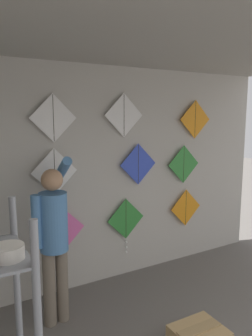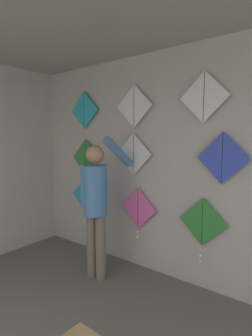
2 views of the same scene
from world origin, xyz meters
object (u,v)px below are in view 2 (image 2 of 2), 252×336
at_px(kite_5, 133,154).
at_px(kite_6, 222,158).
at_px(kite_10, 204,97).
at_px(shopkeeper, 96,199).
at_px(kite_1, 138,210).
at_px(kite_0, 85,198).
at_px(kite_4, 86,158).
at_px(kite_8, 84,110).
at_px(kite_9, 134,106).
at_px(kite_2, 202,225).

distance_m(kite_5, kite_6, 1.15).
distance_m(kite_5, kite_10, 1.13).
height_order(shopkeeper, kite_5, kite_5).
distance_m(shopkeeper, kite_6, 1.54).
bearing_deg(kite_1, kite_5, 179.49).
bearing_deg(kite_0, kite_4, 2.09).
bearing_deg(shopkeeper, kite_6, 16.14).
relative_size(kite_8, kite_9, 1.00).
bearing_deg(kite_9, kite_0, -179.94).
relative_size(kite_4, kite_6, 1.00).
relative_size(kite_5, kite_8, 1.00).
relative_size(kite_1, kite_9, 1.25).
relative_size(kite_8, kite_10, 1.00).
height_order(shopkeeper, kite_8, kite_8).
bearing_deg(kite_5, kite_6, 0.00).
relative_size(kite_4, kite_5, 1.00).
height_order(kite_4, kite_5, kite_5).
distance_m(kite_2, kite_6, 0.79).
bearing_deg(kite_2, kite_0, 180.00).
bearing_deg(kite_4, kite_5, 0.00).
bearing_deg(kite_9, kite_4, 180.00).
bearing_deg(kite_1, kite_8, 179.96).
height_order(kite_0, kite_5, kite_5).
height_order(kite_4, kite_10, kite_10).
height_order(shopkeeper, kite_1, shopkeeper).
xyz_separation_m(kite_2, kite_9, (-0.95, 0.00, 1.39)).
bearing_deg(kite_2, shopkeeper, -156.25).
distance_m(kite_2, kite_9, 1.68).
bearing_deg(shopkeeper, kite_5, 64.47).
distance_m(kite_4, kite_8, 0.71).
distance_m(kite_1, kite_4, 1.18).
height_order(shopkeeper, kite_6, kite_6).
xyz_separation_m(kite_0, kite_10, (1.86, 0.00, 1.36)).
bearing_deg(shopkeeper, kite_0, 140.72).
bearing_deg(kite_6, shopkeeper, -159.28).
distance_m(kite_0, kite_2, 1.89).
xyz_separation_m(kite_1, kite_6, (1.07, 0.00, 0.74)).
relative_size(kite_1, kite_6, 1.25).
distance_m(kite_4, kite_10, 1.97).
xyz_separation_m(kite_2, kite_8, (-1.87, 0.00, 1.39)).
height_order(kite_0, kite_10, kite_10).
bearing_deg(kite_2, kite_6, 0.30).
relative_size(shopkeeper, kite_5, 3.20).
xyz_separation_m(kite_8, kite_9, (0.92, 0.00, -0.00)).
distance_m(kite_6, kite_9, 1.30).
relative_size(kite_5, kite_6, 1.00).
bearing_deg(kite_8, kite_10, 0.00).
distance_m(kite_0, kite_5, 1.17).
distance_m(kite_8, kite_9, 0.92).
bearing_deg(kite_10, kite_2, -1.97).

